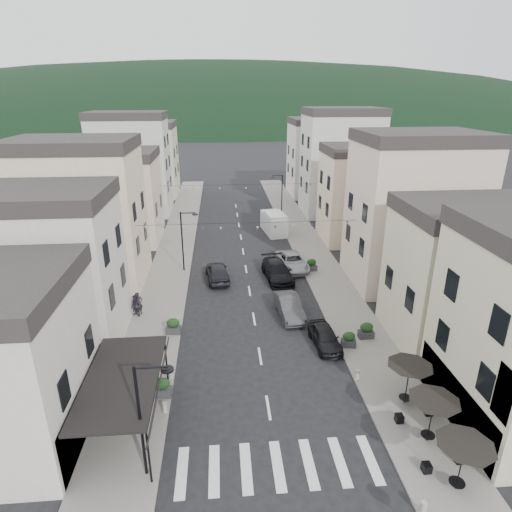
{
  "coord_description": "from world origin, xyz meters",
  "views": [
    {
      "loc": [
        -2.31,
        -13.14,
        16.61
      ],
      "look_at": [
        0.54,
        20.51,
        3.5
      ],
      "focal_mm": 30.0,
      "sensor_mm": 36.0,
      "label": 1
    }
  ],
  "objects_px": {
    "parked_car_a": "(325,337)",
    "parked_car_d": "(277,271)",
    "parked_car_b": "(289,307)",
    "parked_car_e": "(218,272)",
    "pedestrian_b": "(136,306)",
    "delivery_van": "(274,223)",
    "pedestrian_a": "(139,304)",
    "parked_car_c": "(292,261)"
  },
  "relations": [
    {
      "from": "parked_car_d",
      "to": "delivery_van",
      "type": "relative_size",
      "value": 0.98
    },
    {
      "from": "parked_car_c",
      "to": "parked_car_e",
      "type": "relative_size",
      "value": 1.1
    },
    {
      "from": "parked_car_b",
      "to": "parked_car_e",
      "type": "relative_size",
      "value": 0.97
    },
    {
      "from": "delivery_van",
      "to": "parked_car_a",
      "type": "bearing_deg",
      "value": -97.12
    },
    {
      "from": "parked_car_e",
      "to": "pedestrian_a",
      "type": "relative_size",
      "value": 2.6
    },
    {
      "from": "parked_car_d",
      "to": "pedestrian_a",
      "type": "bearing_deg",
      "value": -158.89
    },
    {
      "from": "parked_car_e",
      "to": "delivery_van",
      "type": "xyz_separation_m",
      "value": [
        7.01,
        13.83,
        0.46
      ]
    },
    {
      "from": "parked_car_c",
      "to": "delivery_van",
      "type": "relative_size",
      "value": 0.94
    },
    {
      "from": "delivery_van",
      "to": "pedestrian_a",
      "type": "xyz_separation_m",
      "value": [
        -13.16,
        -20.12,
        -0.23
      ]
    },
    {
      "from": "parked_car_a",
      "to": "parked_car_d",
      "type": "xyz_separation_m",
      "value": [
        -1.8,
        11.46,
        0.12
      ]
    },
    {
      "from": "parked_car_d",
      "to": "parked_car_c",
      "type": "bearing_deg",
      "value": 47.16
    },
    {
      "from": "parked_car_b",
      "to": "parked_car_e",
      "type": "distance_m",
      "value": 9.17
    },
    {
      "from": "parked_car_b",
      "to": "parked_car_d",
      "type": "relative_size",
      "value": 0.84
    },
    {
      "from": "parked_car_a",
      "to": "parked_car_e",
      "type": "relative_size",
      "value": 0.83
    },
    {
      "from": "pedestrian_b",
      "to": "parked_car_b",
      "type": "bearing_deg",
      "value": 32.88
    },
    {
      "from": "delivery_van",
      "to": "pedestrian_a",
      "type": "height_order",
      "value": "delivery_van"
    },
    {
      "from": "parked_car_a",
      "to": "parked_car_c",
      "type": "bearing_deg",
      "value": 85.46
    },
    {
      "from": "parked_car_b",
      "to": "pedestrian_b",
      "type": "xyz_separation_m",
      "value": [
        -11.91,
        0.7,
        0.24
      ]
    },
    {
      "from": "parked_car_c",
      "to": "pedestrian_b",
      "type": "relative_size",
      "value": 3.0
    },
    {
      "from": "parked_car_d",
      "to": "pedestrian_a",
      "type": "xyz_separation_m",
      "value": [
        -11.75,
        -6.09,
        0.24
      ]
    },
    {
      "from": "parked_car_e",
      "to": "pedestrian_a",
      "type": "bearing_deg",
      "value": 39.01
    },
    {
      "from": "parked_car_a",
      "to": "delivery_van",
      "type": "relative_size",
      "value": 0.71
    },
    {
      "from": "pedestrian_a",
      "to": "delivery_van",
      "type": "bearing_deg",
      "value": 23.37
    },
    {
      "from": "parked_car_b",
      "to": "delivery_van",
      "type": "xyz_separation_m",
      "value": [
        1.41,
        21.09,
        0.51
      ]
    },
    {
      "from": "parked_car_a",
      "to": "pedestrian_b",
      "type": "distance_m",
      "value": 14.63
    },
    {
      "from": "parked_car_c",
      "to": "delivery_van",
      "type": "distance_m",
      "value": 11.63
    },
    {
      "from": "parked_car_a",
      "to": "pedestrian_a",
      "type": "bearing_deg",
      "value": 153.84
    },
    {
      "from": "parked_car_b",
      "to": "parked_car_c",
      "type": "relative_size",
      "value": 0.88
    },
    {
      "from": "parked_car_a",
      "to": "pedestrian_b",
      "type": "xyz_separation_m",
      "value": [
        -13.71,
        5.11,
        0.32
      ]
    },
    {
      "from": "parked_car_d",
      "to": "delivery_van",
      "type": "bearing_deg",
      "value": 77.96
    },
    {
      "from": "parked_car_c",
      "to": "parked_car_e",
      "type": "distance_m",
      "value": 7.73
    },
    {
      "from": "pedestrian_b",
      "to": "pedestrian_a",
      "type": "bearing_deg",
      "value": 94.7
    },
    {
      "from": "parked_car_e",
      "to": "pedestrian_b",
      "type": "distance_m",
      "value": 9.1
    },
    {
      "from": "delivery_van",
      "to": "parked_car_d",
      "type": "bearing_deg",
      "value": -103.74
    },
    {
      "from": "parked_car_a",
      "to": "parked_car_d",
      "type": "bearing_deg",
      "value": 94.38
    },
    {
      "from": "parked_car_b",
      "to": "parked_car_d",
      "type": "distance_m",
      "value": 7.05
    },
    {
      "from": "parked_car_c",
      "to": "parked_car_e",
      "type": "height_order",
      "value": "parked_car_e"
    },
    {
      "from": "parked_car_c",
      "to": "parked_car_e",
      "type": "bearing_deg",
      "value": -170.42
    },
    {
      "from": "parked_car_e",
      "to": "delivery_van",
      "type": "relative_size",
      "value": 0.85
    },
    {
      "from": "pedestrian_a",
      "to": "parked_car_d",
      "type": "bearing_deg",
      "value": -6.04
    },
    {
      "from": "pedestrian_b",
      "to": "parked_car_c",
      "type": "bearing_deg",
      "value": 68.89
    },
    {
      "from": "parked_car_a",
      "to": "parked_car_b",
      "type": "xyz_separation_m",
      "value": [
        -1.8,
        4.41,
        0.09
      ]
    }
  ]
}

